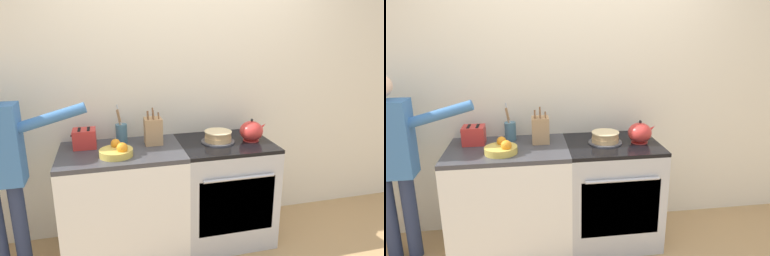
{
  "view_description": "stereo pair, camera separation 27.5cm",
  "coord_description": "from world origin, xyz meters",
  "views": [
    {
      "loc": [
        -0.72,
        -2.27,
        1.81
      ],
      "look_at": [
        -0.06,
        0.29,
        1.04
      ],
      "focal_mm": 32.0,
      "sensor_mm": 36.0,
      "label": 1
    },
    {
      "loc": [
        -0.45,
        -2.33,
        1.81
      ],
      "look_at": [
        -0.06,
        0.29,
        1.04
      ],
      "focal_mm": 32.0,
      "sensor_mm": 36.0,
      "label": 2
    }
  ],
  "objects": [
    {
      "name": "wall_back",
      "position": [
        0.0,
        0.67,
        1.3
      ],
      "size": [
        8.0,
        0.04,
        2.6
      ],
      "color": "silver",
      "rests_on": "ground_plane"
    },
    {
      "name": "counter_cabinet",
      "position": [
        -0.63,
        0.33,
        0.45
      ],
      "size": [
        0.96,
        0.65,
        0.89
      ],
      "color": "white",
      "rests_on": "ground_plane"
    },
    {
      "name": "stove_range",
      "position": [
        0.24,
        0.32,
        0.45
      ],
      "size": [
        0.77,
        0.68,
        0.89
      ],
      "color": "#B7BABF",
      "rests_on": "ground_plane"
    },
    {
      "name": "layer_cake",
      "position": [
        0.18,
        0.33,
        0.94
      ],
      "size": [
        0.28,
        0.28,
        0.09
      ],
      "color": "#4C4C51",
      "rests_on": "stove_range"
    },
    {
      "name": "tea_kettle",
      "position": [
        0.47,
        0.3,
        0.98
      ],
      "size": [
        0.24,
        0.2,
        0.19
      ],
      "color": "red",
      "rests_on": "stove_range"
    },
    {
      "name": "knife_block",
      "position": [
        -0.35,
        0.42,
        1.01
      ],
      "size": [
        0.14,
        0.14,
        0.31
      ],
      "color": "tan",
      "rests_on": "counter_cabinet"
    },
    {
      "name": "utensil_crock",
      "position": [
        -0.61,
        0.52,
        0.98
      ],
      "size": [
        0.09,
        0.09,
        0.33
      ],
      "color": "#477084",
      "rests_on": "counter_cabinet"
    },
    {
      "name": "fruit_bowl",
      "position": [
        -0.66,
        0.2,
        0.93
      ],
      "size": [
        0.25,
        0.25,
        0.12
      ],
      "color": "gold",
      "rests_on": "counter_cabinet"
    },
    {
      "name": "toaster",
      "position": [
        -0.9,
        0.47,
        0.97
      ],
      "size": [
        0.19,
        0.16,
        0.15
      ],
      "color": "red",
      "rests_on": "counter_cabinet"
    }
  ]
}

